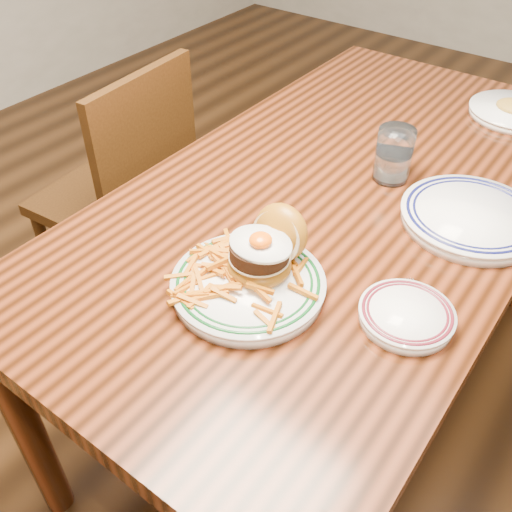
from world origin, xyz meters
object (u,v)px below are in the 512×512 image
Objects in this scene: table at (343,217)px; main_plate at (254,271)px; side_plate at (407,315)px; chair_left at (126,191)px.

table is 5.44× the size of main_plate.
main_plate is 1.72× the size of side_plate.
side_plate reaches higher than table.
main_plate reaches higher than side_plate.
main_plate is (0.03, -0.40, 0.13)m from table.
side_plate is (0.27, 0.09, -0.02)m from main_plate.
side_plate is at bearing -46.37° from table.
table is at bearing -0.44° from chair_left.
table is 1.81× the size of chair_left.
side_plate is at bearing -18.60° from chair_left.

